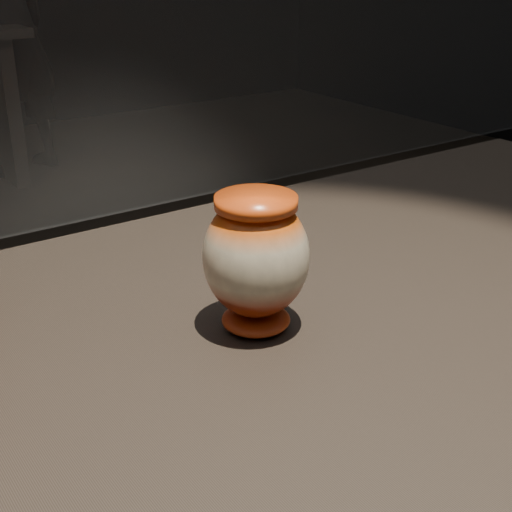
# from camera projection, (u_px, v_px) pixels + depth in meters

# --- Properties ---
(display_plinth) EXTENTS (2.00, 0.80, 0.90)m
(display_plinth) POSITION_uv_depth(u_px,v_px,m) (246.00, 496.00, 0.98)
(display_plinth) COLOR black
(display_plinth) RESTS_ON ground
(main_vase) EXTENTS (0.14, 0.14, 0.17)m
(main_vase) POSITION_uv_depth(u_px,v_px,m) (256.00, 258.00, 0.82)
(main_vase) COLOR maroon
(main_vase) RESTS_ON display_plinth
(visitor) EXTENTS (0.78, 0.66, 1.81)m
(visitor) POSITION_uv_depth(u_px,v_px,m) (5.00, 22.00, 4.17)
(visitor) COLOR black
(visitor) RESTS_ON ground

